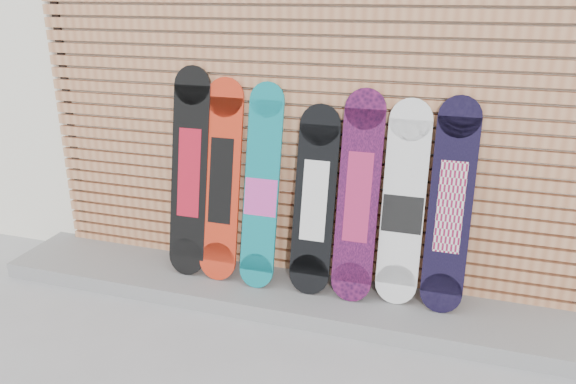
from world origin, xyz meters
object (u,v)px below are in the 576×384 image
snowboard_3 (315,201)px  snowboard_4 (358,197)px  snowboard_1 (221,181)px  snowboard_2 (262,188)px  snowboard_6 (450,207)px  snowboard_0 (190,173)px  snowboard_5 (403,205)px

snowboard_3 → snowboard_4: snowboard_4 is taller
snowboard_1 → snowboard_2: bearing=-2.3°
snowboard_3 → snowboard_6: (0.94, 0.02, 0.06)m
snowboard_1 → snowboard_3: (0.73, 0.00, -0.08)m
snowboard_6 → snowboard_3: bearing=-178.9°
snowboard_0 → snowboard_5: snowboard_0 is taller
snowboard_1 → snowboard_3: 0.73m
snowboard_0 → snowboard_4: snowboard_0 is taller
snowboard_3 → snowboard_4: (0.31, -0.00, 0.06)m
snowboard_1 → snowboard_2: 0.33m
snowboard_2 → snowboard_3: bearing=2.3°
snowboard_2 → snowboard_1: bearing=177.7°
snowboard_4 → snowboard_6: (0.62, 0.02, -0.01)m
snowboard_3 → snowboard_6: 0.94m
snowboard_0 → snowboard_1: 0.26m
snowboard_2 → snowboard_4: (0.71, 0.01, 0.01)m
snowboard_2 → snowboard_5: size_ratio=1.04×
snowboard_0 → snowboard_2: snowboard_0 is taller
snowboard_5 → snowboard_6: size_ratio=0.98×
snowboard_5 → snowboard_0: bearing=-178.9°
snowboard_3 → snowboard_5: (0.63, 0.03, 0.03)m
snowboard_4 → snowboard_6: bearing=1.8°
snowboard_0 → snowboard_2: bearing=-1.4°
snowboard_2 → snowboard_5: (1.03, 0.04, -0.03)m
snowboard_5 → snowboard_2: bearing=-177.5°
snowboard_0 → snowboard_3: snowboard_0 is taller
snowboard_0 → snowboard_1: bearing=-0.2°
snowboard_4 → snowboard_5: bearing=5.6°
snowboard_1 → snowboard_6: (1.66, 0.02, -0.02)m
snowboard_0 → snowboard_4: (1.30, 0.00, -0.05)m
snowboard_1 → snowboard_5: size_ratio=1.05×
snowboard_0 → snowboard_6: snowboard_0 is taller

